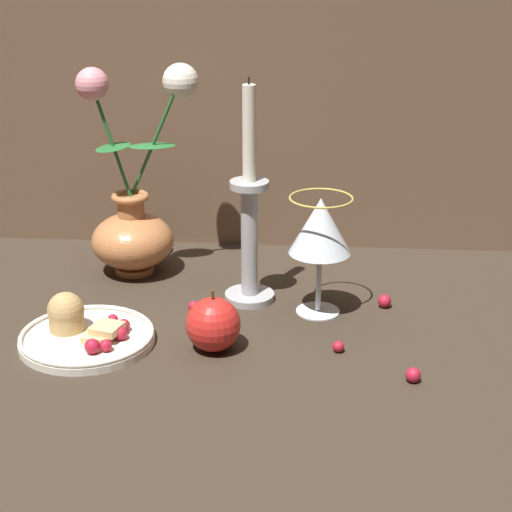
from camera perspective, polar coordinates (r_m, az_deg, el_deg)
ground_plane at (r=1.18m, az=-1.84°, el=-4.64°), size 2.40×2.40×0.00m
vase at (r=1.34m, az=-8.14°, el=2.70°), size 0.18×0.13×0.33m
plate_with_pastries at (r=1.16m, az=-11.45°, el=-4.96°), size 0.18×0.18×0.06m
wine_glass at (r=1.18m, az=4.30°, el=1.78°), size 0.09×0.09×0.17m
candlestick at (r=1.22m, az=-0.45°, el=1.99°), size 0.07×0.07×0.33m
apple_beside_vase at (r=1.11m, az=-2.88°, el=-4.58°), size 0.07×0.07×0.08m
berry_near_plate at (r=1.06m, az=10.43°, el=-7.81°), size 0.02×0.02×0.02m
berry_front_center at (r=1.22m, az=-4.17°, el=-3.37°), size 0.02×0.02×0.02m
berry_by_glass_stem at (r=1.12m, az=5.51°, el=-6.04°), size 0.02×0.02×0.02m
berry_under_candlestick at (r=1.25m, az=8.56°, el=-2.99°), size 0.02×0.02×0.02m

